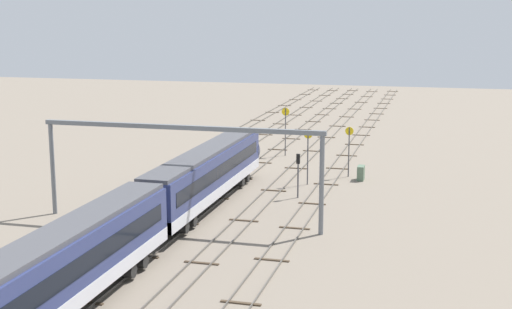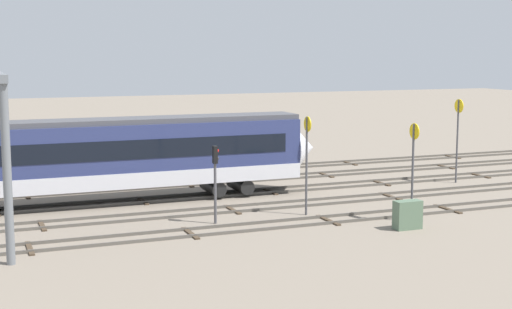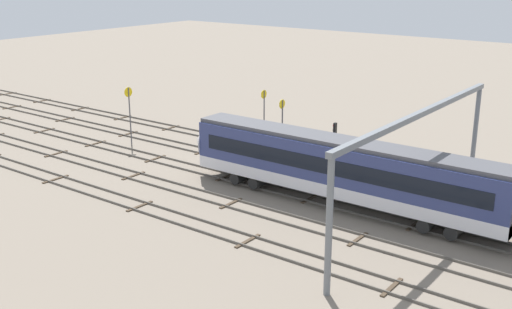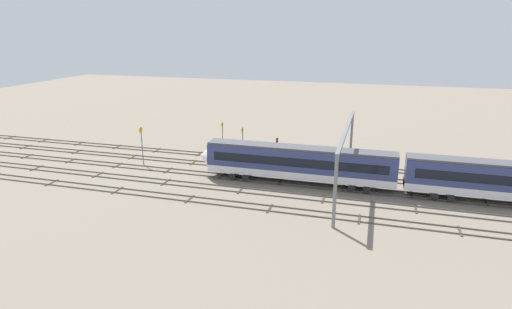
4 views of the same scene
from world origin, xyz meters
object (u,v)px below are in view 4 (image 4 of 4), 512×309
overhead_gantry (346,141)px  relay_cabinet (233,147)px  speed_sign_far_trackside (243,140)px  speed_sign_near_foreground (142,140)px  signal_light_trackside_departure (277,147)px  speed_sign_mid_trackside (223,133)px

overhead_gantry → relay_cabinet: overhead_gantry is taller
speed_sign_far_trackside → speed_sign_near_foreground: bearing=20.9°
speed_sign_far_trackside → signal_light_trackside_departure: speed_sign_far_trackside is taller
overhead_gantry → speed_sign_mid_trackside: bearing=-27.9°
speed_sign_near_foreground → speed_sign_far_trackside: (-13.74, -5.25, -0.26)m
speed_sign_near_foreground → speed_sign_mid_trackside: bearing=-137.1°
signal_light_trackside_departure → relay_cabinet: signal_light_trackside_departure is taller
overhead_gantry → signal_light_trackside_departure: (10.28, -7.29, -3.53)m
overhead_gantry → speed_sign_far_trackside: size_ratio=4.27×
speed_sign_mid_trackside → signal_light_trackside_departure: speed_sign_mid_trackside is taller
speed_sign_mid_trackside → signal_light_trackside_departure: 10.23m
speed_sign_far_trackside → relay_cabinet: (3.27, -4.80, -2.65)m
speed_sign_far_trackside → signal_light_trackside_departure: bearing=-178.8°
overhead_gantry → speed_sign_mid_trackside: 22.77m
relay_cabinet → signal_light_trackside_departure: bearing=151.1°
speed_sign_mid_trackside → relay_cabinet: 3.13m
speed_sign_mid_trackside → signal_light_trackside_departure: size_ratio=1.27×
speed_sign_mid_trackside → signal_light_trackside_departure: (-9.67, 3.28, -0.60)m
speed_sign_near_foreground → overhead_gantry: bearing=176.2°
speed_sign_near_foreground → speed_sign_mid_trackside: size_ratio=1.10×
signal_light_trackside_departure → relay_cabinet: (8.49, -4.69, -1.94)m
speed_sign_far_trackside → relay_cabinet: speed_sign_far_trackside is taller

